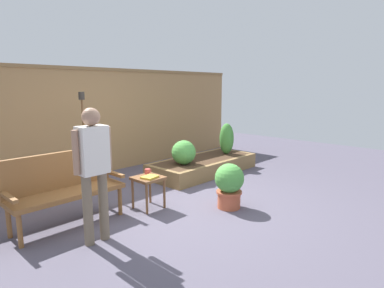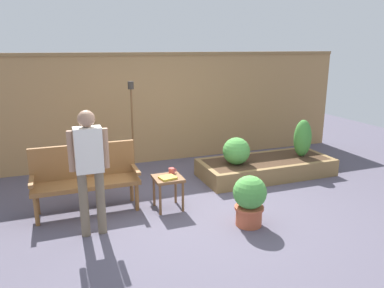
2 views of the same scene
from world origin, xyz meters
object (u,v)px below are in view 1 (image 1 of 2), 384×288
(cup_on_table, at_px, (148,171))
(person_by_bench, at_px, (93,164))
(potted_boxwood, at_px, (229,184))
(side_table, at_px, (148,182))
(garden_bench, at_px, (64,183))
(book_on_table, at_px, (150,177))
(shrub_far_corner, at_px, (227,139))
(shrub_near_bench, at_px, (184,152))
(tiki_torch, at_px, (83,123))

(cup_on_table, relative_size, person_by_bench, 0.08)
(potted_boxwood, bearing_deg, side_table, 134.29)
(potted_boxwood, bearing_deg, garden_bench, 147.46)
(book_on_table, bearing_deg, shrub_far_corner, 3.80)
(cup_on_table, height_order, potted_boxwood, potted_boxwood)
(shrub_near_bench, bearing_deg, cup_on_table, -157.32)
(book_on_table, height_order, tiki_torch, tiki_torch)
(tiki_torch, bearing_deg, garden_bench, -129.06)
(side_table, bearing_deg, potted_boxwood, -45.71)
(shrub_far_corner, xyz_separation_m, person_by_bench, (-3.87, -1.08, 0.29))
(shrub_far_corner, bearing_deg, tiki_torch, 164.57)
(garden_bench, relative_size, shrub_near_bench, 3.08)
(shrub_far_corner, height_order, tiki_torch, tiki_torch)
(cup_on_table, bearing_deg, tiki_torch, 101.25)
(person_by_bench, bearing_deg, potted_boxwood, -13.63)
(tiki_torch, bearing_deg, potted_boxwood, -66.92)
(book_on_table, bearing_deg, tiki_torch, 84.20)
(cup_on_table, relative_size, shrub_near_bench, 0.26)
(garden_bench, xyz_separation_m, shrub_far_corner, (3.88, 0.32, 0.10))
(potted_boxwood, bearing_deg, book_on_table, 137.27)
(side_table, bearing_deg, shrub_near_bench, 25.75)
(shrub_far_corner, bearing_deg, shrub_near_bench, -180.00)
(potted_boxwood, relative_size, tiki_torch, 0.40)
(shrub_far_corner, bearing_deg, book_on_table, -164.91)
(cup_on_table, xyz_separation_m, shrub_near_bench, (1.34, 0.56, 0.01))
(potted_boxwood, distance_m, tiki_torch, 2.69)
(person_by_bench, bearing_deg, shrub_near_bench, 23.25)
(side_table, distance_m, cup_on_table, 0.21)
(cup_on_table, distance_m, potted_boxwood, 1.24)
(cup_on_table, bearing_deg, shrub_far_corner, 11.75)
(book_on_table, bearing_deg, side_table, 59.67)
(potted_boxwood, distance_m, shrub_far_corner, 2.50)
(cup_on_table, xyz_separation_m, shrub_far_corner, (2.68, 0.56, 0.12))
(garden_bench, distance_m, potted_boxwood, 2.29)
(shrub_far_corner, bearing_deg, cup_on_table, -168.25)
(cup_on_table, xyz_separation_m, potted_boxwood, (0.73, -0.99, -0.15))
(side_table, relative_size, shrub_near_bench, 1.03)
(book_on_table, distance_m, shrub_near_bench, 1.64)
(cup_on_table, distance_m, shrub_near_bench, 1.45)
(garden_bench, distance_m, person_by_bench, 0.86)
(garden_bench, distance_m, tiki_torch, 1.59)
(side_table, distance_m, tiki_torch, 1.70)
(garden_bench, relative_size, cup_on_table, 12.08)
(side_table, bearing_deg, shrub_far_corner, 13.97)
(side_table, relative_size, book_on_table, 2.21)
(person_by_bench, bearing_deg, garden_bench, 90.72)
(cup_on_table, relative_size, shrub_far_corner, 0.17)
(garden_bench, xyz_separation_m, book_on_table, (1.07, -0.44, -0.05))
(tiki_torch, bearing_deg, book_on_table, -84.52)
(shrub_near_bench, height_order, person_by_bench, person_by_bench)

